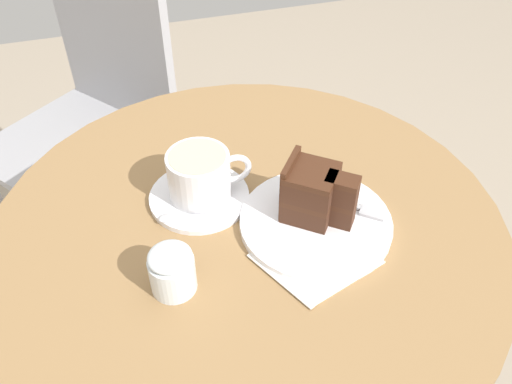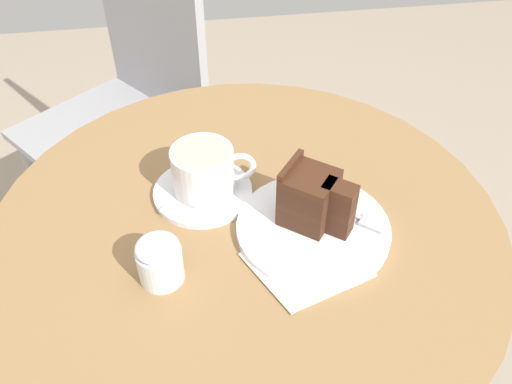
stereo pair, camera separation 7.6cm
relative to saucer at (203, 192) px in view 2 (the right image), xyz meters
name	(u,v)px [view 2 (the right image)]	position (x,y,z in m)	size (l,w,h in m)	color
cafe_table	(247,274)	(0.06, -0.06, -0.13)	(0.74, 0.74, 0.73)	olive
saucer	(203,192)	(0.00, 0.00, 0.00)	(0.15, 0.15, 0.01)	white
coffee_cup	(204,170)	(0.00, 0.00, 0.04)	(0.12, 0.09, 0.07)	white
teaspoon	(184,210)	(-0.03, -0.04, 0.01)	(0.10, 0.03, 0.00)	#B7B7BC
cake_plate	(313,228)	(0.15, -0.10, 0.00)	(0.22, 0.22, 0.01)	white
cake_slice	(313,199)	(0.15, -0.09, 0.05)	(0.11, 0.10, 0.09)	#422619
fork	(349,215)	(0.20, -0.09, 0.01)	(0.12, 0.10, 0.00)	#B7B7BC
napkin	(305,261)	(0.12, -0.15, 0.00)	(0.18, 0.16, 0.00)	silver
cafe_chair	(131,90)	(-0.14, 0.60, -0.18)	(0.53, 0.53, 0.93)	#9E9EA3
sugar_pot	(160,260)	(-0.06, -0.15, 0.03)	(0.06, 0.06, 0.07)	silver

